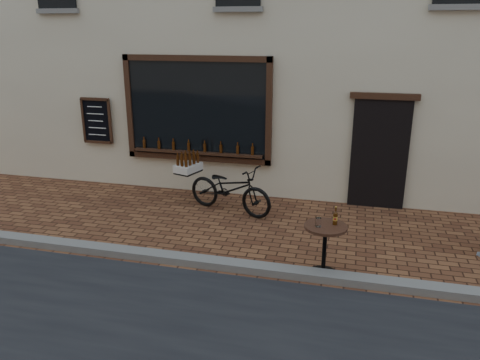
# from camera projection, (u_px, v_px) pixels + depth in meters

# --- Properties ---
(ground) EXTENTS (90.00, 90.00, 0.00)m
(ground) POSITION_uv_depth(u_px,v_px,m) (246.00, 277.00, 6.89)
(ground) COLOR #512B1A
(ground) RESTS_ON ground
(kerb) EXTENTS (90.00, 0.25, 0.12)m
(kerb) POSITION_uv_depth(u_px,v_px,m) (249.00, 267.00, 7.06)
(kerb) COLOR slate
(kerb) RESTS_ON ground
(cargo_bicycle) EXTENTS (2.21, 1.21, 1.04)m
(cargo_bicycle) POSITION_uv_depth(u_px,v_px,m) (228.00, 188.00, 9.23)
(cargo_bicycle) COLOR black
(cargo_bicycle) RESTS_ON ground
(bistro_table) EXTENTS (0.62, 0.62, 1.07)m
(bistro_table) POSITION_uv_depth(u_px,v_px,m) (325.00, 240.00, 6.79)
(bistro_table) COLOR black
(bistro_table) RESTS_ON ground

